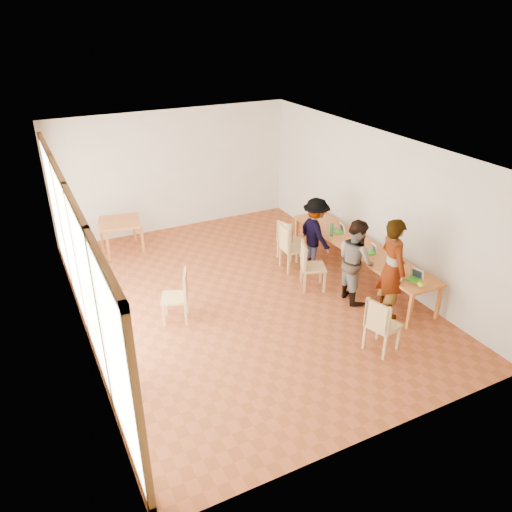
{
  "coord_description": "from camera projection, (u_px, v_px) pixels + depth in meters",
  "views": [
    {
      "loc": [
        -3.58,
        -7.66,
        5.16
      ],
      "look_at": [
        0.05,
        -0.43,
        1.1
      ],
      "focal_mm": 35.0,
      "sensor_mm": 36.0,
      "label": 1
    }
  ],
  "objects": [
    {
      "name": "chair_near",
      "position": [
        380.0,
        321.0,
        8.05
      ],
      "size": [
        0.58,
        0.58,
        0.53
      ],
      "rotation": [
        0.0,
        0.0,
        0.28
      ],
      "color": "tan",
      "rests_on": "ground"
    },
    {
      "name": "communal_table",
      "position": [
        360.0,
        247.0,
        10.3
      ],
      "size": [
        0.8,
        4.0,
        0.75
      ],
      "color": "#C9752C",
      "rests_on": "ground"
    },
    {
      "name": "wall_right",
      "position": [
        373.0,
        202.0,
        10.4
      ],
      "size": [
        0.1,
        8.0,
        3.0
      ],
      "primitive_type": "cube",
      "color": "beige",
      "rests_on": "ground"
    },
    {
      "name": "green_bottle",
      "position": [
        332.0,
        230.0,
        10.63
      ],
      "size": [
        0.07,
        0.07,
        0.28
      ],
      "primitive_type": "cylinder",
      "color": "#1C6834",
      "rests_on": "communal_table"
    },
    {
      "name": "chair_far",
      "position": [
        289.0,
        243.0,
        10.65
      ],
      "size": [
        0.51,
        0.51,
        0.54
      ],
      "rotation": [
        0.0,
        0.0,
        -0.08
      ],
      "color": "tan",
      "rests_on": "ground"
    },
    {
      "name": "wall_back",
      "position": [
        174.0,
        171.0,
        12.4
      ],
      "size": [
        6.0,
        0.1,
        3.0
      ],
      "primitive_type": "cube",
      "color": "beige",
      "rests_on": "ground"
    },
    {
      "name": "ground",
      "position": [
        244.0,
        297.0,
        9.87
      ],
      "size": [
        8.0,
        8.0,
        0.0
      ],
      "primitive_type": "plane",
      "color": "#A04B26",
      "rests_on": "ground"
    },
    {
      "name": "laptop_far",
      "position": [
        340.0,
        230.0,
        10.85
      ],
      "size": [
        0.25,
        0.27,
        0.2
      ],
      "rotation": [
        0.0,
        0.0,
        -0.2
      ],
      "color": "green",
      "rests_on": "communal_table"
    },
    {
      "name": "person_far",
      "position": [
        315.0,
        233.0,
        10.74
      ],
      "size": [
        0.6,
        1.02,
        1.57
      ],
      "primitive_type": "imported",
      "rotation": [
        0.0,
        0.0,
        1.56
      ],
      "color": "gray",
      "rests_on": "ground"
    },
    {
      "name": "person_mid",
      "position": [
        356.0,
        260.0,
        9.5
      ],
      "size": [
        0.72,
        0.87,
        1.65
      ],
      "primitive_type": "imported",
      "rotation": [
        0.0,
        0.0,
        1.45
      ],
      "color": "gray",
      "rests_on": "ground"
    },
    {
      "name": "side_table",
      "position": [
        120.0,
        224.0,
        11.47
      ],
      "size": [
        0.9,
        0.9,
        0.75
      ],
      "rotation": [
        0.0,
        0.0,
        -0.19
      ],
      "color": "#C9752C",
      "rests_on": "ground"
    },
    {
      "name": "person_near",
      "position": [
        392.0,
        268.0,
        8.95
      ],
      "size": [
        0.57,
        0.76,
        1.9
      ],
      "primitive_type": "imported",
      "rotation": [
        0.0,
        0.0,
        1.39
      ],
      "color": "gray",
      "rests_on": "ground"
    },
    {
      "name": "condiment_cup",
      "position": [
        308.0,
        220.0,
        11.39
      ],
      "size": [
        0.08,
        0.08,
        0.06
      ],
      "primitive_type": "cylinder",
      "color": "white",
      "rests_on": "communal_table"
    },
    {
      "name": "chair_empty",
      "position": [
        287.0,
        236.0,
        11.15
      ],
      "size": [
        0.56,
        0.56,
        0.49
      ],
      "rotation": [
        0.0,
        0.0,
        0.4
      ],
      "color": "tan",
      "rests_on": "ground"
    },
    {
      "name": "yellow_mug",
      "position": [
        421.0,
        284.0,
        8.73
      ],
      "size": [
        0.14,
        0.14,
        0.1
      ],
      "primitive_type": "imported",
      "rotation": [
        0.0,
        0.0,
        -0.03
      ],
      "color": "gold",
      "rests_on": "communal_table"
    },
    {
      "name": "wall_front",
      "position": [
        385.0,
        346.0,
        6.01
      ],
      "size": [
        6.0,
        0.1,
        3.0
      ],
      "primitive_type": "cube",
      "color": "beige",
      "rests_on": "ground"
    },
    {
      "name": "window_wall",
      "position": [
        77.0,
        261.0,
        8.01
      ],
      "size": [
        0.1,
        8.0,
        3.0
      ],
      "primitive_type": "cube",
      "color": "white",
      "rests_on": "ground"
    },
    {
      "name": "black_pouch",
      "position": [
        355.0,
        246.0,
        10.13
      ],
      "size": [
        0.16,
        0.26,
        0.09
      ],
      "primitive_type": "cube",
      "color": "black",
      "rests_on": "communal_table"
    },
    {
      "name": "laptop_near",
      "position": [
        416.0,
        277.0,
        8.96
      ],
      "size": [
        0.28,
        0.3,
        0.21
      ],
      "rotation": [
        0.0,
        0.0,
        0.32
      ],
      "color": "green",
      "rests_on": "communal_table"
    },
    {
      "name": "laptop_mid",
      "position": [
        372.0,
        250.0,
        9.96
      ],
      "size": [
        0.22,
        0.24,
        0.18
      ],
      "rotation": [
        0.0,
        0.0,
        -0.22
      ],
      "color": "green",
      "rests_on": "communal_table"
    },
    {
      "name": "ceiling",
      "position": [
        242.0,
        146.0,
        8.52
      ],
      "size": [
        6.0,
        8.0,
        0.04
      ],
      "primitive_type": "cube",
      "color": "white",
      "rests_on": "wall_back"
    },
    {
      "name": "chair_mid",
      "position": [
        308.0,
        261.0,
        9.93
      ],
      "size": [
        0.61,
        0.61,
        0.53
      ],
      "rotation": [
        0.0,
        0.0,
        -0.39
      ],
      "color": "tan",
      "rests_on": "ground"
    },
    {
      "name": "pink_phone",
      "position": [
        386.0,
        267.0,
        9.39
      ],
      "size": [
        0.05,
        0.1,
        0.01
      ],
      "primitive_type": "cube",
      "color": "#C53369",
      "rests_on": "communal_table"
    },
    {
      "name": "clear_glass",
      "position": [
        334.0,
        229.0,
        10.93
      ],
      "size": [
        0.07,
        0.07,
        0.09
      ],
      "primitive_type": "cylinder",
      "color": "silver",
      "rests_on": "communal_table"
    },
    {
      "name": "chair_spare",
      "position": [
        180.0,
        291.0,
        8.9
      ],
      "size": [
        0.6,
        0.6,
        0.53
      ],
      "rotation": [
        0.0,
        0.0,
        2.75
      ],
      "color": "tan",
      "rests_on": "ground"
    }
  ]
}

